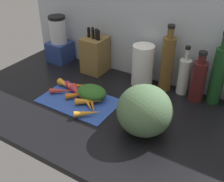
# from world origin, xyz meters

# --- Properties ---
(ground_plane) EXTENTS (1.70, 0.80, 0.03)m
(ground_plane) POSITION_xyz_m (0.00, 0.00, -0.01)
(ground_plane) COLOR black
(wall_back) EXTENTS (1.70, 0.03, 0.60)m
(wall_back) POSITION_xyz_m (0.00, 0.39, 0.30)
(wall_back) COLOR #ADB7C1
(wall_back) RESTS_ON ground_plane
(cutting_board) EXTENTS (0.38, 0.24, 0.01)m
(cutting_board) POSITION_xyz_m (-0.25, -0.02, 0.00)
(cutting_board) COLOR #2D51B7
(cutting_board) RESTS_ON ground_plane
(carrot_0) EXTENTS (0.09, 0.10, 0.02)m
(carrot_0) POSITION_xyz_m (-0.15, -0.04, 0.02)
(carrot_0) COLOR orange
(carrot_0) RESTS_ON cutting_board
(carrot_1) EXTENTS (0.14, 0.11, 0.03)m
(carrot_1) POSITION_xyz_m (-0.28, 0.01, 0.03)
(carrot_1) COLOR red
(carrot_1) RESTS_ON cutting_board
(carrot_2) EXTENTS (0.12, 0.06, 0.04)m
(carrot_2) POSITION_xyz_m (-0.37, 0.04, 0.03)
(carrot_2) COLOR orange
(carrot_2) RESTS_ON cutting_board
(carrot_3) EXTENTS (0.11, 0.10, 0.03)m
(carrot_3) POSITION_xyz_m (-0.13, -0.10, 0.02)
(carrot_3) COLOR orange
(carrot_3) RESTS_ON cutting_board
(carrot_4) EXTENTS (0.12, 0.09, 0.03)m
(carrot_4) POSITION_xyz_m (-0.36, -0.02, 0.02)
(carrot_4) COLOR red
(carrot_4) RESTS_ON cutting_board
(carrot_5) EXTENTS (0.11, 0.12, 0.03)m
(carrot_5) POSITION_xyz_m (-0.26, 0.00, 0.02)
(carrot_5) COLOR orange
(carrot_5) RESTS_ON cutting_board
(carrot_6) EXTENTS (0.13, 0.10, 0.03)m
(carrot_6) POSITION_xyz_m (-0.18, -0.02, 0.02)
(carrot_6) COLOR orange
(carrot_6) RESTS_ON cutting_board
(carrot_7) EXTENTS (0.10, 0.09, 0.03)m
(carrot_7) POSITION_xyz_m (-0.31, 0.06, 0.02)
(carrot_7) COLOR orange
(carrot_7) RESTS_ON cutting_board
(carrot_8) EXTENTS (0.17, 0.10, 0.03)m
(carrot_8) POSITION_xyz_m (-0.30, 0.02, 0.03)
(carrot_8) COLOR #B2264C
(carrot_8) RESTS_ON cutting_board
(carrot_9) EXTENTS (0.13, 0.11, 0.03)m
(carrot_9) POSITION_xyz_m (-0.19, -0.03, 0.02)
(carrot_9) COLOR orange
(carrot_9) RESTS_ON cutting_board
(carrot_greens_pile) EXTENTS (0.15, 0.12, 0.06)m
(carrot_greens_pile) POSITION_xyz_m (-0.20, 0.03, 0.04)
(carrot_greens_pile) COLOR #2D6023
(carrot_greens_pile) RESTS_ON cutting_board
(winter_squash) EXTENTS (0.23, 0.23, 0.21)m
(winter_squash) POSITION_xyz_m (0.12, -0.06, 0.11)
(winter_squash) COLOR #4C6B47
(winter_squash) RESTS_ON ground_plane
(knife_block) EXTENTS (0.12, 0.14, 0.26)m
(knife_block) POSITION_xyz_m (-0.36, 0.29, 0.11)
(knife_block) COLOR brown
(knife_block) RESTS_ON ground_plane
(blender_appliance) EXTENTS (0.13, 0.13, 0.29)m
(blender_appliance) POSITION_xyz_m (-0.63, 0.29, 0.12)
(blender_appliance) COLOR navy
(blender_appliance) RESTS_ON ground_plane
(paper_towel_roll) EXTENTS (0.11, 0.11, 0.22)m
(paper_towel_roll) POSITION_xyz_m (-0.06, 0.30, 0.11)
(paper_towel_roll) COLOR white
(paper_towel_roll) RESTS_ON ground_plane
(bottle_0) EXTENTS (0.07, 0.07, 0.35)m
(bottle_0) POSITION_xyz_m (0.07, 0.32, 0.15)
(bottle_0) COLOR brown
(bottle_0) RESTS_ON ground_plane
(bottle_1) EXTENTS (0.06, 0.06, 0.26)m
(bottle_1) POSITION_xyz_m (0.16, 0.32, 0.10)
(bottle_1) COLOR silver
(bottle_1) RESTS_ON ground_plane
(bottle_2) EXTENTS (0.07, 0.07, 0.26)m
(bottle_2) POSITION_xyz_m (0.24, 0.30, 0.11)
(bottle_2) COLOR #471919
(bottle_2) RESTS_ON ground_plane
(bottle_3) EXTENTS (0.07, 0.07, 0.36)m
(bottle_3) POSITION_xyz_m (0.32, 0.32, 0.15)
(bottle_3) COLOR #19421E
(bottle_3) RESTS_ON ground_plane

